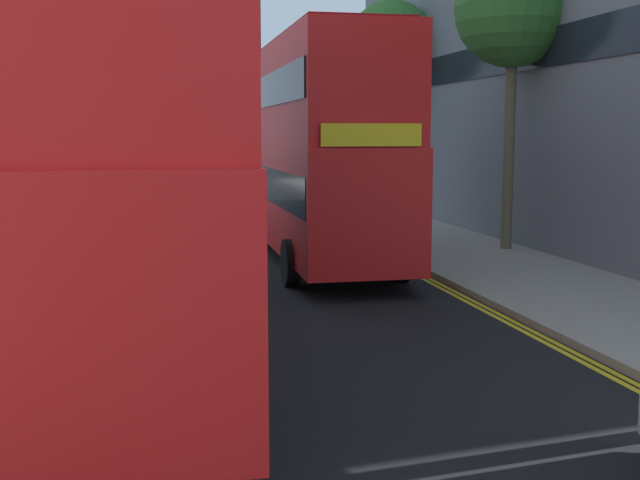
% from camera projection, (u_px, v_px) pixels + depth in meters
% --- Properties ---
extents(sidewalk_right, '(4.00, 80.00, 0.14)m').
position_uv_depth(sidewalk_right, '(535.00, 280.00, 17.82)').
color(sidewalk_right, gray).
rests_on(sidewalk_right, ground).
extents(kerb_line_outer, '(0.10, 56.00, 0.01)m').
position_uv_depth(kerb_line_outer, '(484.00, 306.00, 15.45)').
color(kerb_line_outer, yellow).
rests_on(kerb_line_outer, ground).
extents(kerb_line_inner, '(0.10, 56.00, 0.01)m').
position_uv_depth(kerb_line_inner, '(476.00, 307.00, 15.42)').
color(kerb_line_inner, yellow).
rests_on(kerb_line_inner, ground).
extents(double_decker_bus_away, '(2.81, 10.81, 5.64)m').
position_uv_depth(double_decker_bus_away, '(123.00, 154.00, 11.35)').
color(double_decker_bus_away, red).
rests_on(double_decker_bus_away, ground).
extents(double_decker_bus_oncoming, '(2.89, 10.84, 5.64)m').
position_uv_depth(double_decker_bus_oncoming, '(316.00, 145.00, 20.60)').
color(double_decker_bus_oncoming, red).
rests_on(double_decker_bus_oncoming, ground).
extents(pedestrian_far, '(0.34, 0.22, 1.62)m').
position_uv_depth(pedestrian_far, '(357.00, 202.00, 27.40)').
color(pedestrian_far, '#2D2D38').
rests_on(pedestrian_far, sidewalk_right).
extents(street_tree_near, '(3.29, 3.29, 8.21)m').
position_uv_depth(street_tree_near, '(391.00, 46.00, 30.43)').
color(street_tree_near, '#6B6047').
rests_on(street_tree_near, sidewalk_right).
extents(street_tree_far, '(3.19, 3.19, 8.13)m').
position_uv_depth(street_tree_far, '(513.00, 10.00, 21.43)').
color(street_tree_far, '#6B6047').
rests_on(street_tree_far, sidewalk_right).
extents(street_tree_distant, '(3.34, 3.34, 8.45)m').
position_uv_depth(street_tree_distant, '(312.00, 61.00, 39.14)').
color(street_tree_distant, '#6B6047').
rests_on(street_tree_distant, sidewalk_right).
extents(townhouse_terrace_right, '(10.08, 28.00, 14.60)m').
position_uv_depth(townhouse_terrace_right, '(632.00, 8.00, 25.61)').
color(townhouse_terrace_right, slate).
rests_on(townhouse_terrace_right, ground).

